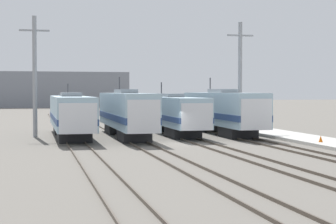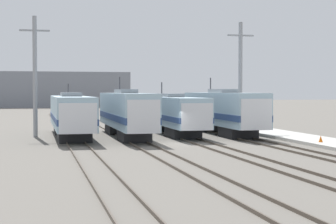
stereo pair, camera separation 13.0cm
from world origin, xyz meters
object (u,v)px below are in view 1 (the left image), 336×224
object	(u,v)px
locomotive_center_right	(172,113)
traffic_cone	(321,139)
locomotive_far_left	(71,114)
locomotive_center_left	(127,113)
catenary_tower_right	(240,76)
catenary_tower_left	(35,75)
locomotive_far_right	(224,111)

from	to	relation	value
locomotive_center_right	traffic_cone	bearing A→B (deg)	-57.51
locomotive_far_left	locomotive_center_left	size ratio (longest dim) A/B	1.03
locomotive_far_left	traffic_cone	bearing A→B (deg)	-32.98
locomotive_center_left	catenary_tower_right	size ratio (longest dim) A/B	1.58
catenary_tower_right	catenary_tower_left	bearing A→B (deg)	180.00
locomotive_far_right	locomotive_center_left	bearing A→B (deg)	-170.79
catenary_tower_left	catenary_tower_right	size ratio (longest dim) A/B	1.00
traffic_cone	catenary_tower_right	bearing A→B (deg)	97.00
locomotive_center_right	catenary_tower_left	xyz separation A→B (m)	(-12.71, -0.18, 3.56)
traffic_cone	locomotive_center_left	bearing A→B (deg)	141.50
catenary_tower_left	traffic_cone	size ratio (longest dim) A/B	21.99
locomotive_far_right	catenary_tower_left	xyz separation A→B (m)	(-17.52, 0.95, 3.37)
locomotive_center_right	locomotive_far_left	bearing A→B (deg)	-171.11
locomotive_far_right	catenary_tower_left	size ratio (longest dim) A/B	1.58
locomotive_far_left	catenary_tower_left	world-z (taller)	catenary_tower_left
locomotive_far_left	locomotive_center_right	bearing A→B (deg)	8.89
locomotive_center_left	locomotive_far_right	world-z (taller)	locomotive_far_right
catenary_tower_left	traffic_cone	world-z (taller)	catenary_tower_left
traffic_cone	catenary_tower_left	bearing A→B (deg)	148.35
locomotive_far_right	traffic_cone	size ratio (longest dim) A/B	34.84
catenary_tower_left	traffic_cone	xyz separation A→B (m)	(21.12, -13.01, -5.08)
locomotive_far_left	locomotive_far_right	bearing A→B (deg)	1.49
locomotive_center_left	locomotive_far_right	bearing A→B (deg)	9.21
locomotive_far_right	catenary_tower_right	xyz separation A→B (m)	(2.00, 0.95, 3.37)
locomotive_center_left	locomotive_center_right	world-z (taller)	locomotive_center_left
catenary_tower_right	traffic_cone	distance (m)	14.06
catenary_tower_left	locomotive_far_right	bearing A→B (deg)	-3.09
catenary_tower_right	traffic_cone	world-z (taller)	catenary_tower_right
locomotive_far_left	catenary_tower_right	xyz separation A→B (m)	(16.42, 1.32, 3.51)
locomotive_center_left	catenary_tower_left	bearing A→B (deg)	162.41
locomotive_center_left	traffic_cone	size ratio (longest dim) A/B	34.80
locomotive_far_right	catenary_tower_right	world-z (taller)	catenary_tower_right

